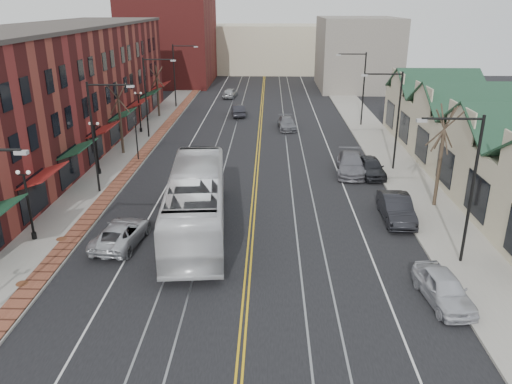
# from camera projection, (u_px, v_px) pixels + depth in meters

# --- Properties ---
(ground) EXTENTS (160.00, 160.00, 0.00)m
(ground) POSITION_uv_depth(u_px,v_px,m) (243.00, 327.00, 21.79)
(ground) COLOR black
(ground) RESTS_ON ground
(sidewalk_left) EXTENTS (4.00, 120.00, 0.15)m
(sidewalk_left) POSITION_uv_depth(u_px,v_px,m) (109.00, 174.00, 40.75)
(sidewalk_left) COLOR gray
(sidewalk_left) RESTS_ON ground
(sidewalk_right) EXTENTS (4.00, 120.00, 0.15)m
(sidewalk_right) POSITION_uv_depth(u_px,v_px,m) (405.00, 177.00, 40.13)
(sidewalk_right) COLOR gray
(sidewalk_right) RESTS_ON ground
(building_left) EXTENTS (10.00, 50.00, 11.00)m
(building_left) POSITION_uv_depth(u_px,v_px,m) (50.00, 93.00, 45.52)
(building_left) COLOR maroon
(building_left) RESTS_ON ground
(building_right) EXTENTS (8.00, 36.00, 4.60)m
(building_right) POSITION_uv_depth(u_px,v_px,m) (485.00, 151.00, 39.18)
(building_right) COLOR #C3B596
(building_right) RESTS_ON ground
(backdrop_left) EXTENTS (14.00, 18.00, 14.00)m
(backdrop_left) POSITION_uv_depth(u_px,v_px,m) (170.00, 41.00, 85.05)
(backdrop_left) COLOR maroon
(backdrop_left) RESTS_ON ground
(backdrop_mid) EXTENTS (22.00, 14.00, 9.00)m
(backdrop_mid) POSITION_uv_depth(u_px,v_px,m) (265.00, 49.00, 99.54)
(backdrop_mid) COLOR #C3B596
(backdrop_mid) RESTS_ON ground
(backdrop_right) EXTENTS (12.00, 16.00, 11.00)m
(backdrop_right) POSITION_uv_depth(u_px,v_px,m) (357.00, 53.00, 80.12)
(backdrop_right) COLOR slate
(backdrop_right) RESTS_ON ground
(streetlight_l_1) EXTENTS (3.33, 0.25, 8.00)m
(streetlight_l_1) POSITION_uv_depth(u_px,v_px,m) (98.00, 127.00, 35.22)
(streetlight_l_1) COLOR black
(streetlight_l_1) RESTS_ON sidewalk_left
(streetlight_l_2) EXTENTS (3.33, 0.25, 8.00)m
(streetlight_l_2) POSITION_uv_depth(u_px,v_px,m) (150.00, 89.00, 50.16)
(streetlight_l_2) COLOR black
(streetlight_l_2) RESTS_ON sidewalk_left
(streetlight_l_3) EXTENTS (3.33, 0.25, 8.00)m
(streetlight_l_3) POSITION_uv_depth(u_px,v_px,m) (177.00, 69.00, 65.09)
(streetlight_l_3) COLOR black
(streetlight_l_3) RESTS_ON sidewalk_left
(streetlight_r_0) EXTENTS (3.33, 0.25, 8.00)m
(streetlight_r_0) POSITION_uv_depth(u_px,v_px,m) (465.00, 176.00, 25.31)
(streetlight_r_0) COLOR black
(streetlight_r_0) RESTS_ON sidewalk_right
(streetlight_r_1) EXTENTS (3.33, 0.25, 8.00)m
(streetlight_r_1) POSITION_uv_depth(u_px,v_px,m) (393.00, 111.00, 40.25)
(streetlight_r_1) COLOR black
(streetlight_r_1) RESTS_ON sidewalk_right
(streetlight_r_2) EXTENTS (3.33, 0.25, 8.00)m
(streetlight_r_2) POSITION_uv_depth(u_px,v_px,m) (360.00, 81.00, 55.19)
(streetlight_r_2) COLOR black
(streetlight_r_2) RESTS_ON sidewalk_right
(lamppost_l_1) EXTENTS (0.84, 0.28, 4.27)m
(lamppost_l_1) POSITION_uv_depth(u_px,v_px,m) (29.00, 207.00, 28.80)
(lamppost_l_1) COLOR black
(lamppost_l_1) RESTS_ON sidewalk_left
(lamppost_l_2) EXTENTS (0.84, 0.28, 4.27)m
(lamppost_l_2) POSITION_uv_depth(u_px,v_px,m) (97.00, 149.00, 40.01)
(lamppost_l_2) COLOR black
(lamppost_l_2) RESTS_ON sidewalk_left
(lamppost_l_3) EXTENTS (0.84, 0.28, 4.27)m
(lamppost_l_3) POSITION_uv_depth(u_px,v_px,m) (140.00, 113.00, 53.08)
(lamppost_l_3) COLOR black
(lamppost_l_3) RESTS_ON sidewalk_left
(tree_left_near) EXTENTS (1.78, 1.37, 6.48)m
(tree_left_near) POSITION_uv_depth(u_px,v_px,m) (120.00, 117.00, 45.13)
(tree_left_near) COLOR #382B21
(tree_left_near) RESTS_ON sidewalk_left
(tree_left_far) EXTENTS (1.66, 1.28, 6.02)m
(tree_left_far) POSITION_uv_depth(u_px,v_px,m) (158.00, 90.00, 60.15)
(tree_left_far) COLOR #382B21
(tree_left_far) RESTS_ON sidewalk_left
(tree_right_mid) EXTENTS (1.90, 1.46, 6.93)m
(tree_right_mid) POSITION_uv_depth(u_px,v_px,m) (441.00, 155.00, 33.20)
(tree_right_mid) COLOR #382B21
(tree_right_mid) RESTS_ON sidewalk_right
(manhole_mid) EXTENTS (0.60, 0.60, 0.02)m
(manhole_mid) POSITION_uv_depth(u_px,v_px,m) (22.00, 283.00, 24.83)
(manhole_mid) COLOR #592D19
(manhole_mid) RESTS_ON sidewalk_left
(manhole_far) EXTENTS (0.60, 0.60, 0.02)m
(manhole_far) POSITION_uv_depth(u_px,v_px,m) (61.00, 239.00, 29.49)
(manhole_far) COLOR #592D19
(manhole_far) RESTS_ON sidewalk_left
(traffic_signal) EXTENTS (0.18, 0.15, 3.80)m
(traffic_signal) POSITION_uv_depth(u_px,v_px,m) (136.00, 135.00, 43.63)
(traffic_signal) COLOR black
(traffic_signal) RESTS_ON sidewalk_left
(transit_bus) EXTENTS (4.45, 14.04, 3.85)m
(transit_bus) POSITION_uv_depth(u_px,v_px,m) (196.00, 202.00, 30.27)
(transit_bus) COLOR white
(transit_bus) RESTS_ON ground
(parked_suv) EXTENTS (2.82, 5.20, 1.38)m
(parked_suv) POSITION_uv_depth(u_px,v_px,m) (121.00, 233.00, 28.95)
(parked_suv) COLOR silver
(parked_suv) RESTS_ON ground
(parked_car_a) EXTENTS (2.24, 4.49, 1.47)m
(parked_car_a) POSITION_uv_depth(u_px,v_px,m) (444.00, 288.00, 23.35)
(parked_car_a) COLOR silver
(parked_car_a) RESTS_ON ground
(parked_car_b) EXTENTS (1.83, 5.00, 1.64)m
(parked_car_b) POSITION_uv_depth(u_px,v_px,m) (396.00, 208.00, 32.16)
(parked_car_b) COLOR black
(parked_car_b) RESTS_ON ground
(parked_car_c) EXTENTS (2.81, 5.79, 1.62)m
(parked_car_c) POSITION_uv_depth(u_px,v_px,m) (351.00, 164.00, 40.95)
(parked_car_c) COLOR slate
(parked_car_c) RESTS_ON ground
(parked_car_d) EXTENTS (2.10, 4.62, 1.54)m
(parked_car_d) POSITION_uv_depth(u_px,v_px,m) (371.00, 167.00, 40.34)
(parked_car_d) COLOR black
(parked_car_d) RESTS_ON ground
(distant_car_left) EXTENTS (2.07, 4.44, 1.41)m
(distant_car_left) POSITION_uv_depth(u_px,v_px,m) (238.00, 110.00, 61.63)
(distant_car_left) COLOR #222228
(distant_car_left) RESTS_ON ground
(distant_car_right) EXTENTS (2.20, 4.68, 1.32)m
(distant_car_right) POSITION_uv_depth(u_px,v_px,m) (287.00, 123.00, 55.29)
(distant_car_right) COLOR slate
(distant_car_right) RESTS_ON ground
(distant_car_far) EXTENTS (2.24, 4.39, 1.43)m
(distant_car_far) POSITION_uv_depth(u_px,v_px,m) (230.00, 93.00, 73.39)
(distant_car_far) COLOR #A0A2A7
(distant_car_far) RESTS_ON ground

